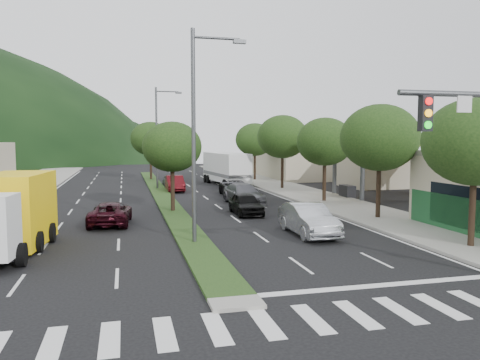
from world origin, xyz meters
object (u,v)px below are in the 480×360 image
object	(u,v)px
car_queue_b	(244,194)
streetlight_mid	(159,133)
tree_r_b	(380,138)
sedan_silver	(308,219)
car_queue_c	(175,183)
suv_maroon	(110,213)
tree_r_e	(255,140)
car_queue_a	(246,204)
tree_r_a	(475,142)
car_queue_e	(170,180)
motorhome	(226,168)
tree_med_far	(150,139)
streetlight_near	(198,126)
box_truck	(11,216)
car_queue_d	(236,188)
tree_r_c	(325,142)
tree_med_near	(172,147)
tree_r_d	(283,137)

from	to	relation	value
car_queue_b	streetlight_mid	bearing A→B (deg)	108.15
tree_r_b	sedan_silver	bearing A→B (deg)	-150.68
car_queue_c	suv_maroon	bearing A→B (deg)	-107.60
tree_r_e	car_queue_a	bearing A→B (deg)	-107.09
tree_r_a	tree_r_e	distance (m)	36.00
car_queue_e	car_queue_b	bearing A→B (deg)	-74.54
tree_r_a	motorhome	world-z (taller)	tree_r_a
tree_med_far	car_queue_c	xyz separation A→B (m)	(1.50, -13.16, -4.26)
tree_r_a	car_queue_a	distance (m)	14.57
streetlight_near	car_queue_a	bearing A→B (deg)	60.90
box_truck	car_queue_a	bearing A→B (deg)	-143.10
tree_r_a	tree_r_e	xyz separation A→B (m)	(0.00, 36.00, 0.07)
streetlight_mid	sedan_silver	xyz separation A→B (m)	(5.82, -24.35, -4.77)
car_queue_c	tree_r_a	bearing A→B (deg)	-67.95
tree_r_b	streetlight_near	distance (m)	12.47
box_truck	tree_r_a	bearing A→B (deg)	173.90
tree_r_e	sedan_silver	bearing A→B (deg)	-100.78
tree_med_far	streetlight_mid	size ratio (longest dim) A/B	0.69
car_queue_b	car_queue_e	distance (m)	15.58
car_queue_a	box_truck	size ratio (longest dim) A/B	0.59
suv_maroon	motorhome	bearing A→B (deg)	-113.50
suv_maroon	car_queue_a	xyz separation A→B (m)	(8.56, 1.61, 0.05)
box_truck	motorhome	size ratio (longest dim) A/B	0.77
car_queue_e	motorhome	size ratio (longest dim) A/B	0.38
tree_r_e	car_queue_d	bearing A→B (deg)	-111.90
tree_r_c	car_queue_d	size ratio (longest dim) A/B	1.33
streetlight_near	car_queue_c	size ratio (longest dim) A/B	2.22
car_queue_c	tree_med_near	bearing A→B (deg)	-95.97
suv_maroon	tree_r_e	bearing A→B (deg)	-117.16
tree_r_c	sedan_silver	size ratio (longest dim) A/B	1.31
tree_r_c	tree_r_d	world-z (taller)	tree_r_d
tree_r_e	car_queue_e	distance (m)	12.08
motorhome	sedan_silver	bearing A→B (deg)	-100.01
tree_r_e	streetlight_near	world-z (taller)	streetlight_near
tree_r_b	tree_r_e	size ratio (longest dim) A/B	1.03
car_queue_c	streetlight_near	bearing A→B (deg)	-92.55
car_queue_d	tree_med_near	bearing A→B (deg)	-129.10
tree_r_c	box_truck	distance (m)	23.36
tree_r_e	car_queue_b	xyz separation A→B (m)	(-6.30, -19.16, -4.13)
tree_med_near	sedan_silver	xyz separation A→B (m)	(6.03, -9.35, -3.61)
car_queue_a	suv_maroon	bearing A→B (deg)	-169.17
car_queue_c	car_queue_e	bearing A→B (deg)	90.69
tree_r_c	box_truck	size ratio (longest dim) A/B	0.91
tree_r_c	streetlight_near	size ratio (longest dim) A/B	0.65
streetlight_mid	car_queue_b	bearing A→B (deg)	-65.69
box_truck	motorhome	world-z (taller)	motorhome
tree_med_far	car_queue_e	xyz separation A→B (m)	(1.50, -8.16, -4.41)
tree_med_near	tree_r_e	bearing A→B (deg)	61.39
car_queue_b	car_queue_e	xyz separation A→B (m)	(-4.20, 15.00, -0.16)
tree_r_b	car_queue_a	xyz separation A→B (m)	(-7.43, 3.84, -4.32)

